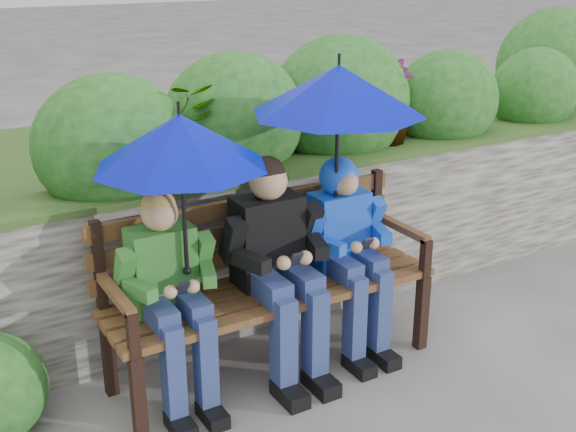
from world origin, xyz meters
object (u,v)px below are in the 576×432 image
boy_right (347,239)px  umbrella_right (338,90)px  umbrella_left (180,141)px  boy_left (170,289)px  boy_middle (277,258)px  park_bench (266,274)px

boy_right → umbrella_right: bearing=152.8°
umbrella_left → boy_right: bearing=1.9°
boy_left → umbrella_left: umbrella_left is taller
umbrella_left → umbrella_right: (0.96, 0.07, 0.15)m
boy_left → boy_middle: (0.63, -0.01, 0.04)m
park_bench → umbrella_left: umbrella_left is taller
boy_right → umbrella_left: 1.25m
boy_left → umbrella_left: 0.78m
boy_middle → boy_right: size_ratio=1.07×
boy_middle → boy_right: bearing=2.5°
boy_left → umbrella_right: size_ratio=1.15×
park_bench → boy_middle: size_ratio=1.51×
boy_left → umbrella_left: (0.09, -0.02, 0.77)m
boy_right → umbrella_right: umbrella_right is taller
park_bench → boy_left: boy_left is taller
boy_right → boy_left: bearing=-179.4°
park_bench → boy_left: size_ratio=1.62×
umbrella_right → umbrella_left: bearing=-176.0°
boy_right → umbrella_right: 0.88m
park_bench → umbrella_right: (0.44, -0.05, 1.02)m
park_bench → boy_right: size_ratio=1.61×
park_bench → umbrella_left: 1.02m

